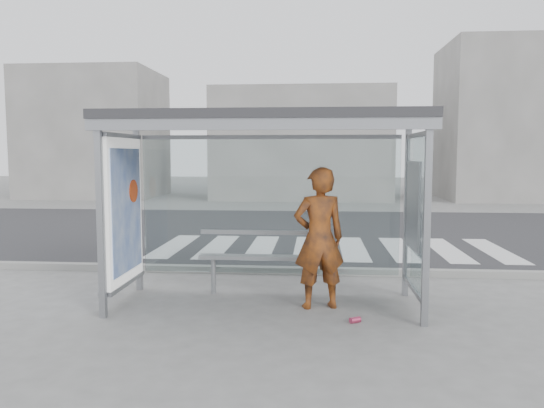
% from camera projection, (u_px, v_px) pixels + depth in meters
% --- Properties ---
extents(ground, '(80.00, 80.00, 0.00)m').
position_uv_depth(ground, '(265.00, 306.00, 7.27)').
color(ground, slate).
rests_on(ground, ground).
extents(road, '(30.00, 10.00, 0.01)m').
position_uv_depth(road, '(290.00, 231.00, 14.21)').
color(road, '#2A2A2D').
rests_on(road, ground).
extents(curb, '(30.00, 0.18, 0.12)m').
position_uv_depth(curb, '(276.00, 270.00, 9.20)').
color(curb, gray).
rests_on(curb, ground).
extents(crosswalk, '(7.55, 3.00, 0.00)m').
position_uv_depth(crosswalk, '(330.00, 248.00, 11.65)').
color(crosswalk, silver).
rests_on(crosswalk, ground).
extents(bus_shelter, '(4.25, 1.65, 2.62)m').
position_uv_depth(bus_shelter, '(238.00, 161.00, 7.17)').
color(bus_shelter, gray).
rests_on(bus_shelter, ground).
extents(building_left, '(6.00, 5.00, 6.00)m').
position_uv_depth(building_left, '(96.00, 134.00, 25.67)').
color(building_left, slate).
rests_on(building_left, ground).
extents(building_center, '(8.00, 5.00, 5.00)m').
position_uv_depth(building_center, '(302.00, 145.00, 24.89)').
color(building_center, slate).
rests_on(building_center, ground).
extents(building_right, '(5.00, 5.00, 7.00)m').
position_uv_depth(building_right, '(500.00, 122.00, 24.05)').
color(building_right, slate).
rests_on(building_right, ground).
extents(person, '(0.79, 0.62, 1.90)m').
position_uv_depth(person, '(319.00, 238.00, 7.09)').
color(person, '#CF4B13').
rests_on(person, ground).
extents(bench, '(1.83, 0.22, 0.94)m').
position_uv_depth(bench, '(261.00, 257.00, 7.80)').
color(bench, gray).
rests_on(bench, ground).
extents(soda_can, '(0.16, 0.13, 0.07)m').
position_uv_depth(soda_can, '(355.00, 320.00, 6.52)').
color(soda_can, '#D73F68').
rests_on(soda_can, ground).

